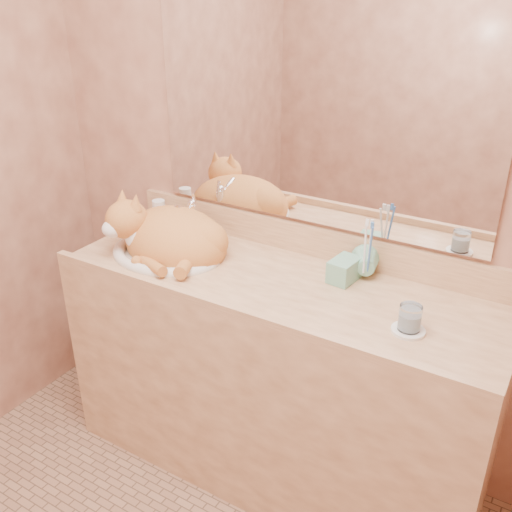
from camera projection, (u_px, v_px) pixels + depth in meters
The scene contains 12 objects.
wall_back at pixel (315, 153), 2.05m from camera, with size 2.40×0.02×2.50m, color brown.
vanity_counter at pixel (275, 379), 2.20m from camera, with size 1.60×0.55×0.85m, color #9A6B45, non-canonical shape.
mirror at pixel (316, 114), 1.98m from camera, with size 1.30×0.02×0.80m, color white.
sink_basin at pixel (166, 238), 2.18m from camera, with size 0.44×0.37×0.14m, color white, non-canonical shape.
faucet at pixel (193, 218), 2.31m from camera, with size 0.05×0.13×0.18m, color white, non-canonical shape.
cat at pixel (167, 234), 2.19m from camera, with size 0.45×0.37×0.25m, color #B6652A, non-canonical shape.
soap_dispenser at pixel (336, 263), 1.94m from camera, with size 0.08×0.08×0.18m, color #6DAF91.
toothbrush_cup at pixel (366, 270), 1.99m from camera, with size 0.10×0.10×0.10m, color #6DAF91.
toothbrushes at pixel (368, 246), 1.95m from camera, with size 0.04×0.04×0.24m, color silver, non-canonical shape.
saucer at pixel (408, 330), 1.72m from camera, with size 0.10×0.10×0.01m, color white.
water_glass at pixel (410, 318), 1.70m from camera, with size 0.07×0.07×0.08m, color white.
lotion_bottle at pixel (159, 215), 2.41m from camera, with size 0.05×0.05×0.13m, color silver.
Camera 1 is at (0.85, -0.83, 1.81)m, focal length 40.00 mm.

